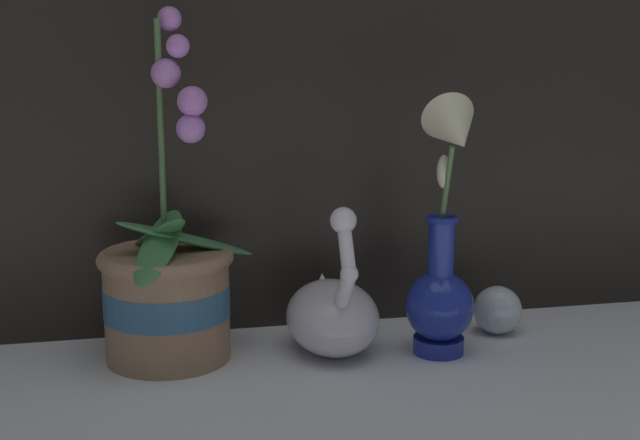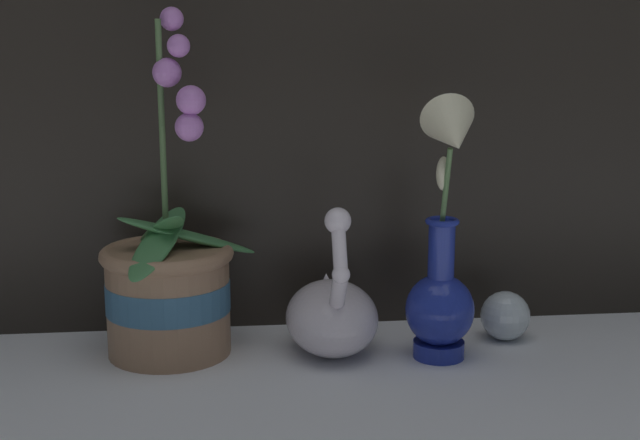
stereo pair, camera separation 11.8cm
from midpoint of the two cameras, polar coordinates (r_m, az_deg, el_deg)
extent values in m
plane|color=white|center=(1.13, 4.42, -10.28)|extent=(2.80, 2.80, 0.00)
cylinder|color=#9E7556|center=(1.21, -6.93, -5.20)|extent=(0.16, 0.16, 0.15)
cylinder|color=#386689|center=(1.21, -6.94, -4.87)|extent=(0.17, 0.17, 0.04)
torus|color=#9E7556|center=(1.19, -7.01, -2.22)|extent=(0.18, 0.18, 0.02)
cylinder|color=#4C6B3D|center=(1.16, -7.20, 5.30)|extent=(0.01, 0.02, 0.30)
ellipsoid|color=#427F47|center=(1.19, -5.68, -1.04)|extent=(0.19, 0.09, 0.07)
ellipsoid|color=#427F47|center=(1.21, -7.43, -0.86)|extent=(0.10, 0.18, 0.09)
ellipsoid|color=#427F47|center=(1.16, -7.47, -1.46)|extent=(0.10, 0.18, 0.07)
sphere|color=#C67AD1|center=(1.17, -6.57, 12.67)|extent=(0.03, 0.03, 0.03)
sphere|color=#C67AD1|center=(1.15, -6.11, 11.02)|extent=(0.03, 0.03, 0.03)
sphere|color=#C67AD1|center=(1.15, -6.87, 9.34)|extent=(0.04, 0.04, 0.04)
sphere|color=#C67AD1|center=(1.13, -5.30, 7.63)|extent=(0.04, 0.04, 0.04)
sphere|color=#C67AD1|center=(1.13, -5.42, 5.92)|extent=(0.04, 0.04, 0.04)
ellipsoid|color=white|center=(1.21, 3.42, -6.32)|extent=(0.12, 0.16, 0.10)
cone|color=white|center=(1.26, 2.97, -4.81)|extent=(0.06, 0.07, 0.07)
cylinder|color=white|center=(1.13, 4.04, -4.67)|extent=(0.02, 0.06, 0.07)
sphere|color=white|center=(1.10, 4.28, -3.55)|extent=(0.02, 0.02, 0.02)
cylinder|color=white|center=(1.10, 4.15, -1.81)|extent=(0.02, 0.05, 0.07)
sphere|color=white|center=(1.11, 4.02, -0.09)|extent=(0.03, 0.03, 0.03)
cylinder|color=navy|center=(1.22, 10.39, -8.17)|extent=(0.07, 0.07, 0.02)
ellipsoid|color=navy|center=(1.21, 10.49, -5.72)|extent=(0.09, 0.09, 0.10)
cylinder|color=navy|center=(1.18, 10.64, -1.94)|extent=(0.03, 0.03, 0.08)
torus|color=navy|center=(1.17, 10.71, -0.12)|extent=(0.04, 0.04, 0.01)
cylinder|color=#567A47|center=(1.15, 11.01, 2.14)|extent=(0.01, 0.04, 0.10)
cone|color=beige|center=(1.12, 11.54, 5.49)|extent=(0.07, 0.09, 0.09)
ellipsoid|color=beige|center=(1.15, 10.82, 2.92)|extent=(0.02, 0.02, 0.04)
sphere|color=silver|center=(1.30, 14.36, -5.99)|extent=(0.07, 0.07, 0.07)
camera|label=1|loc=(0.06, -87.14, 0.61)|focal=50.00mm
camera|label=2|loc=(0.06, 92.86, -0.61)|focal=50.00mm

